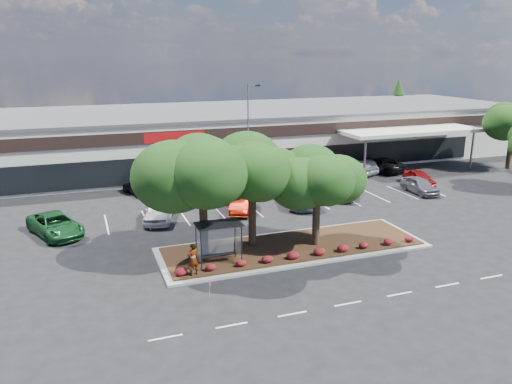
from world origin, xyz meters
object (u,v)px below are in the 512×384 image
object	(u,v)px
light_pole	(249,142)
car_1	(159,210)
car_0	(55,225)
survey_stake	(210,288)

from	to	relation	value
light_pole	car_1	xyz separation A→B (m)	(-10.03, -7.30, -3.60)
car_0	car_1	bearing A→B (deg)	-16.59
light_pole	car_0	bearing A→B (deg)	-155.41
car_1	light_pole	bearing A→B (deg)	53.46
car_0	car_1	distance (m)	7.62
survey_stake	car_0	size ratio (longest dim) A/B	0.17
survey_stake	car_1	world-z (taller)	car_1
car_0	car_1	xyz separation A→B (m)	(7.58, 0.76, 0.07)
car_0	car_1	world-z (taller)	car_1
light_pole	survey_stake	world-z (taller)	light_pole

